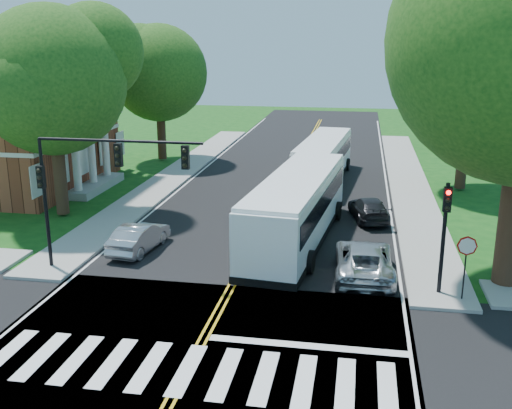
% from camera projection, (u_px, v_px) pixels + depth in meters
% --- Properties ---
extents(ground, '(140.00, 140.00, 0.00)m').
position_uv_depth(ground, '(191.00, 362.00, 18.74)').
color(ground, '#114412').
rests_on(ground, ground).
extents(road, '(14.00, 96.00, 0.01)m').
position_uv_depth(road, '(274.00, 206.00, 35.80)').
color(road, black).
rests_on(road, ground).
extents(cross_road, '(60.00, 12.00, 0.01)m').
position_uv_depth(cross_road, '(191.00, 361.00, 18.74)').
color(cross_road, black).
rests_on(cross_road, ground).
extents(center_line, '(0.36, 70.00, 0.01)m').
position_uv_depth(center_line, '(283.00, 190.00, 39.59)').
color(center_line, gold).
rests_on(center_line, road).
extents(edge_line_w, '(0.12, 70.00, 0.01)m').
position_uv_depth(edge_line_w, '(184.00, 185.00, 40.72)').
color(edge_line_w, silver).
rests_on(edge_line_w, road).
extents(edge_line_e, '(0.12, 70.00, 0.01)m').
position_uv_depth(edge_line_e, '(388.00, 194.00, 38.45)').
color(edge_line_e, silver).
rests_on(edge_line_e, road).
extents(crosswalk, '(12.60, 3.00, 0.01)m').
position_uv_depth(crosswalk, '(187.00, 370.00, 18.26)').
color(crosswalk, silver).
rests_on(crosswalk, road).
extents(stop_bar, '(6.60, 0.40, 0.01)m').
position_uv_depth(stop_bar, '(308.00, 346.00, 19.67)').
color(stop_bar, silver).
rests_on(stop_bar, road).
extents(sidewalk_nw, '(2.60, 40.00, 0.15)m').
position_uv_depth(sidewalk_nw, '(176.00, 174.00, 43.80)').
color(sidewalk_nw, gray).
rests_on(sidewalk_nw, ground).
extents(sidewalk_ne, '(2.60, 40.00, 0.15)m').
position_uv_depth(sidewalk_ne, '(409.00, 183.00, 41.03)').
color(sidewalk_ne, gray).
rests_on(sidewalk_ne, ground).
extents(tree_west_near, '(8.00, 8.00, 11.40)m').
position_uv_depth(tree_west_near, '(51.00, 81.00, 31.88)').
color(tree_west_near, '#372116').
rests_on(tree_west_near, ground).
extents(tree_west_far, '(7.60, 7.60, 10.67)m').
position_uv_depth(tree_west_far, '(159.00, 73.00, 47.11)').
color(tree_west_far, '#372116').
rests_on(tree_west_far, ground).
extents(tree_east_mid, '(8.40, 8.40, 11.93)m').
position_uv_depth(tree_east_mid, '(471.00, 69.00, 37.43)').
color(tree_east_mid, '#372116').
rests_on(tree_east_mid, ground).
extents(tree_east_far, '(7.20, 7.20, 10.34)m').
position_uv_depth(tree_east_far, '(451.00, 71.00, 52.70)').
color(tree_east_far, '#372116').
rests_on(tree_east_far, ground).
extents(signal_nw, '(7.15, 0.46, 5.66)m').
position_uv_depth(signal_nw, '(94.00, 173.00, 24.62)').
color(signal_nw, black).
rests_on(signal_nw, ground).
extents(signal_ne, '(0.30, 0.46, 4.40)m').
position_uv_depth(signal_ne, '(445.00, 224.00, 22.67)').
color(signal_ne, black).
rests_on(signal_ne, ground).
extents(stop_sign, '(0.76, 0.08, 2.53)m').
position_uv_depth(stop_sign, '(466.00, 253.00, 22.35)').
color(stop_sign, black).
rests_on(stop_sign, ground).
extents(bus_lead, '(4.08, 13.03, 3.32)m').
position_uv_depth(bus_lead, '(297.00, 207.00, 29.19)').
color(bus_lead, white).
rests_on(bus_lead, road).
extents(bus_follow, '(3.55, 11.65, 2.97)m').
position_uv_depth(bus_follow, '(323.00, 159.00, 41.76)').
color(bus_follow, white).
rests_on(bus_follow, road).
extents(hatchback, '(1.86, 4.20, 1.34)m').
position_uv_depth(hatchback, '(139.00, 237.00, 28.22)').
color(hatchback, '#A7A9AE').
rests_on(hatchback, road).
extents(suv, '(2.56, 5.24, 1.43)m').
position_uv_depth(suv, '(364.00, 260.00, 25.23)').
color(suv, '#BBBDC2').
rests_on(suv, road).
extents(dark_sedan, '(2.56, 4.53, 1.24)m').
position_uv_depth(dark_sedan, '(369.00, 209.00, 33.04)').
color(dark_sedan, black).
rests_on(dark_sedan, road).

